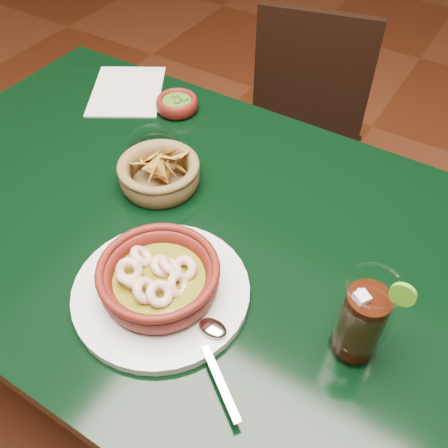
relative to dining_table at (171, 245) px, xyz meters
The scene contains 9 objects.
ground 0.65m from the dining_table, ahead, with size 7.00×7.00×0.00m, color #471C0C.
dining_table is the anchor object (origin of this frame).
dining_chair 0.73m from the dining_table, 92.32° to the left, with size 0.46×0.46×0.82m.
shrimp_plate 0.24m from the dining_table, 56.38° to the right, with size 0.37×0.29×0.08m.
chip_basket 0.15m from the dining_table, 136.47° to the left, with size 0.19×0.19×0.11m.
guacamole_ramekin 0.36m from the dining_table, 122.26° to the left, with size 0.12×0.12×0.04m.
cola_drink 0.46m from the dining_table, 11.94° to the right, with size 0.16×0.16×0.18m.
glass_ashtray 0.23m from the dining_table, 134.60° to the left, with size 0.12×0.12×0.03m.
paper_menu 0.45m from the dining_table, 139.53° to the left, with size 0.26×0.28×0.00m.
Camera 1 is at (0.45, -0.51, 1.43)m, focal length 40.00 mm.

